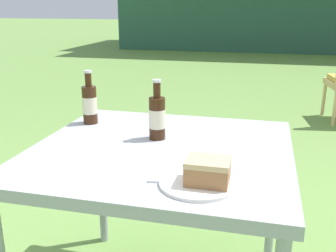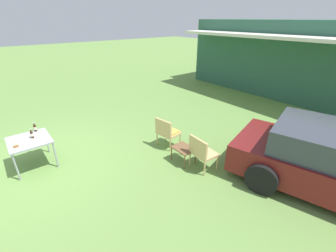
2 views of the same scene
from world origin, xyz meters
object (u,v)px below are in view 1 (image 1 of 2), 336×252
cake_on_plate (204,175)px  cola_bottle_near (157,117)px  cola_bottle_far (90,104)px  patio_table (161,163)px

cake_on_plate → cola_bottle_near: bearing=123.1°
cola_bottle_near → cola_bottle_far: bearing=158.9°
patio_table → cola_bottle_far: cola_bottle_far is taller
cake_on_plate → cola_bottle_near: 0.44m
patio_table → cola_bottle_near: bearing=114.0°
cake_on_plate → cola_bottle_far: bearing=139.3°
patio_table → cola_bottle_near: size_ratio=4.02×
cola_bottle_near → cola_bottle_far: (-0.34, 0.13, 0.00)m
cake_on_plate → cola_bottle_far: 0.76m
patio_table → cake_on_plate: 0.35m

